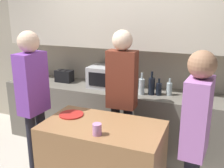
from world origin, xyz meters
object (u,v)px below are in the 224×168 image
at_px(person_center, 33,95).
at_px(person_right, 195,132).
at_px(bottle_3, 169,89).
at_px(cup_0, 97,129).
at_px(bottle_1, 152,86).
at_px(person_left, 122,90).
at_px(microwave, 108,77).
at_px(bottle_2, 159,89).
at_px(bottle_0, 142,86).
at_px(toaster, 64,76).
at_px(plate_on_island, 71,115).

height_order(person_center, person_right, person_center).
height_order(bottle_3, cup_0, bottle_3).
xyz_separation_m(bottle_3, person_center, (-1.32, -1.07, 0.09)).
distance_m(bottle_1, person_right, 1.33).
height_order(bottle_1, person_center, person_center).
height_order(person_left, person_right, person_left).
distance_m(microwave, person_left, 0.73).
relative_size(bottle_3, person_left, 0.13).
relative_size(microwave, cup_0, 4.81).
height_order(bottle_2, person_left, person_left).
height_order(bottle_0, person_center, person_center).
bearing_deg(toaster, bottle_0, -6.51).
xyz_separation_m(toaster, person_left, (1.15, -0.59, 0.08)).
height_order(bottle_0, person_left, person_left).
relative_size(bottle_0, bottle_3, 1.29).
xyz_separation_m(bottle_2, plate_on_island, (-0.72, -1.00, -0.08)).
height_order(microwave, person_center, person_center).
xyz_separation_m(microwave, person_left, (0.43, -0.59, 0.02)).
height_order(toaster, bottle_2, bottle_2).
bearing_deg(bottle_2, bottle_3, 21.80).
distance_m(toaster, bottle_1, 1.40).
distance_m(bottle_2, bottle_3, 0.14).
xyz_separation_m(bottle_0, person_left, (-0.12, -0.44, 0.06)).
bearing_deg(bottle_0, toaster, 173.49).
relative_size(bottle_2, person_left, 0.13).
xyz_separation_m(bottle_0, person_center, (-0.98, -0.97, 0.06)).
distance_m(microwave, person_right, 1.83).
bearing_deg(microwave, bottle_1, -8.96).
relative_size(microwave, person_left, 0.30).
relative_size(person_center, person_right, 1.05).
height_order(toaster, cup_0, toaster).
height_order(bottle_3, person_center, person_center).
bearing_deg(person_center, person_left, 126.34).
bearing_deg(person_right, cup_0, 104.18).
xyz_separation_m(microwave, bottle_2, (0.76, -0.09, -0.06)).
distance_m(bottle_1, person_center, 1.49).
height_order(plate_on_island, cup_0, cup_0).
distance_m(bottle_1, bottle_2, 0.10).
bearing_deg(person_center, person_right, 89.85).
xyz_separation_m(bottle_1, bottle_3, (0.22, 0.06, -0.03)).
xyz_separation_m(microwave, bottle_3, (0.89, -0.04, -0.06)).
height_order(cup_0, person_left, person_left).
xyz_separation_m(microwave, toaster, (-0.73, 0.00, -0.06)).
distance_m(toaster, plate_on_island, 1.34).
xyz_separation_m(bottle_0, bottle_3, (0.34, 0.10, -0.02)).
xyz_separation_m(toaster, bottle_2, (1.49, -0.09, -0.00)).
bearing_deg(cup_0, toaster, 130.88).
bearing_deg(person_center, cup_0, 77.53).
relative_size(plate_on_island, cup_0, 2.40).
distance_m(cup_0, person_right, 0.85).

